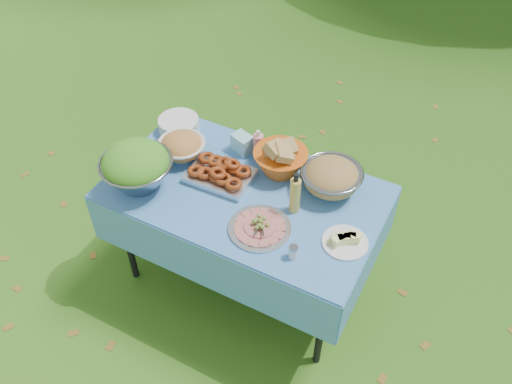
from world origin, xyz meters
TOP-DOWN VIEW (x-y plane):
  - ground at (0.00, 0.00)m, footprint 80.00×80.00m
  - picnic_table at (0.00, 0.00)m, footprint 1.46×0.86m
  - salad_bowl at (-0.53, -0.22)m, footprint 0.43×0.43m
  - pasta_bowl_white at (-0.45, 0.08)m, footprint 0.33×0.33m
  - plate_stack at (-0.60, 0.27)m, footprint 0.26×0.26m
  - wipes_box at (-0.17, 0.29)m, footprint 0.14×0.12m
  - sanitizer_bottle at (-0.07, 0.30)m, footprint 0.06×0.06m
  - bread_bowl at (0.10, 0.23)m, footprint 0.35×0.35m
  - pasta_bowl_steel at (0.40, 0.23)m, footprint 0.35×0.35m
  - fried_tray at (-0.16, 0.02)m, footprint 0.36×0.26m
  - charcuterie_platter at (0.20, -0.20)m, footprint 0.34×0.34m
  - oil_bottle at (0.29, -0.00)m, footprint 0.06×0.06m
  - cheese_plate at (0.61, -0.09)m, footprint 0.25×0.25m
  - shaker at (0.42, -0.28)m, footprint 0.06×0.06m

SIDE VIEW (x-z plane):
  - ground at x=0.00m, z-range 0.00..0.00m
  - picnic_table at x=0.00m, z-range 0.00..0.76m
  - cheese_plate at x=0.61m, z-range 0.76..0.82m
  - shaker at x=0.42m, z-range 0.76..0.83m
  - charcuterie_platter at x=0.20m, z-range 0.76..0.83m
  - plate_stack at x=-0.60m, z-range 0.76..0.84m
  - fried_tray at x=-0.16m, z-range 0.76..0.84m
  - wipes_box at x=-0.17m, z-range 0.76..0.87m
  - pasta_bowl_white at x=-0.45m, z-range 0.76..0.91m
  - sanitizer_bottle at x=-0.07m, z-range 0.76..0.93m
  - pasta_bowl_steel at x=0.40m, z-range 0.76..0.94m
  - bread_bowl at x=0.10m, z-range 0.76..0.96m
  - oil_bottle at x=0.29m, z-range 0.76..1.01m
  - salad_bowl at x=-0.53m, z-range 0.76..1.02m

